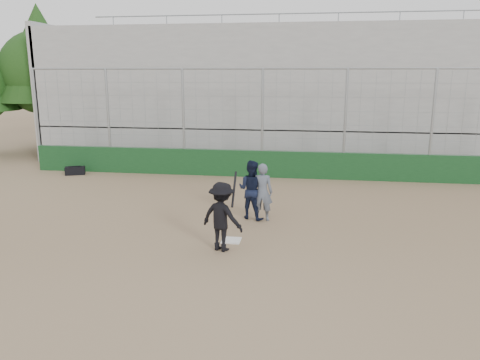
# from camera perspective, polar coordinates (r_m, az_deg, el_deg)

# --- Properties ---
(ground) EXTENTS (90.00, 90.00, 0.00)m
(ground) POSITION_cam_1_polar(r_m,az_deg,el_deg) (11.09, -1.07, -7.42)
(ground) COLOR brown
(ground) RESTS_ON ground
(home_plate) EXTENTS (0.44, 0.44, 0.02)m
(home_plate) POSITION_cam_1_polar(r_m,az_deg,el_deg) (11.08, -1.07, -7.36)
(home_plate) COLOR white
(home_plate) RESTS_ON ground
(backstop) EXTENTS (18.10, 0.25, 4.04)m
(backstop) POSITION_cam_1_polar(r_m,az_deg,el_deg) (17.58, 2.69, 3.46)
(backstop) COLOR #123919
(backstop) RESTS_ON ground
(bleachers) EXTENTS (20.25, 6.70, 6.98)m
(bleachers) POSITION_cam_1_polar(r_m,az_deg,el_deg) (22.28, 4.06, 10.54)
(bleachers) COLOR gray
(bleachers) RESTS_ON ground
(tree_left) EXTENTS (4.48, 4.48, 7.00)m
(tree_left) POSITION_cam_1_polar(r_m,az_deg,el_deg) (24.77, -23.11, 13.20)
(tree_left) COLOR #372414
(tree_left) RESTS_ON ground
(batter_at_plate) EXTENTS (1.15, 0.92, 1.72)m
(batter_at_plate) POSITION_cam_1_polar(r_m,az_deg,el_deg) (10.31, -2.22, -4.47)
(batter_at_plate) COLOR black
(batter_at_plate) RESTS_ON ground
(catcher_crouched) EXTENTS (0.96, 0.88, 1.09)m
(catcher_crouched) POSITION_cam_1_polar(r_m,az_deg,el_deg) (12.55, 1.36, -2.37)
(catcher_crouched) COLOR black
(catcher_crouched) RESTS_ON ground
(umpire) EXTENTS (0.57, 0.39, 1.39)m
(umpire) POSITION_cam_1_polar(r_m,az_deg,el_deg) (12.41, 2.71, -1.82)
(umpire) COLOR #515967
(umpire) RESTS_ON ground
(equipment_bag) EXTENTS (0.79, 0.54, 0.35)m
(equipment_bag) POSITION_cam_1_polar(r_m,az_deg,el_deg) (19.16, -19.47, 1.08)
(equipment_bag) COLOR black
(equipment_bag) RESTS_ON ground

